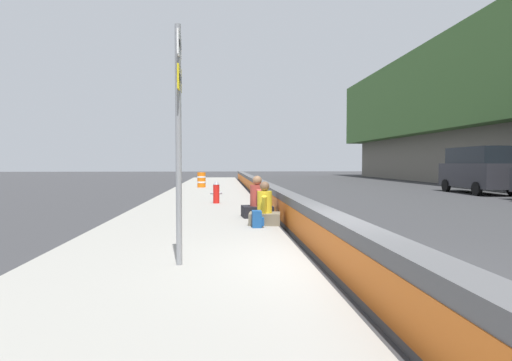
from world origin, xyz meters
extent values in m
plane|color=#353538|center=(0.00, 0.00, 0.00)|extent=(160.00, 160.00, 0.00)
cube|color=gray|center=(0.00, 2.65, 0.07)|extent=(80.00, 4.40, 0.14)
cube|color=#545456|center=(0.00, 0.00, 0.42)|extent=(76.00, 0.44, 0.85)
cube|color=orange|center=(0.00, 0.23, 0.38)|extent=(74.48, 0.01, 0.54)
cylinder|color=gray|center=(0.03, 2.47, 1.94)|extent=(0.09, 0.09, 3.60)
cube|color=white|center=(0.03, 2.45, 3.44)|extent=(0.44, 0.02, 0.36)
cube|color=black|center=(0.03, 2.44, 3.44)|extent=(0.30, 0.01, 0.10)
cube|color=yellow|center=(0.03, 2.45, 2.94)|extent=(0.44, 0.02, 0.36)
cube|color=black|center=(0.03, 2.44, 2.94)|extent=(0.30, 0.01, 0.10)
cylinder|color=red|center=(10.04, 2.05, 0.50)|extent=(0.24, 0.24, 0.72)
cone|color=gray|center=(10.04, 2.05, 0.94)|extent=(0.26, 0.26, 0.16)
cylinder|color=gray|center=(10.04, 1.88, 0.54)|extent=(0.10, 0.12, 0.10)
cylinder|color=gray|center=(10.04, 2.22, 0.54)|extent=(0.10, 0.12, 0.10)
cube|color=#706651|center=(4.23, 0.76, 0.29)|extent=(0.75, 0.85, 0.29)
cylinder|color=gold|center=(4.23, 0.76, 0.70)|extent=(0.37, 0.37, 0.55)
sphere|color=brown|center=(4.23, 0.76, 1.10)|extent=(0.24, 0.24, 0.24)
cylinder|color=gold|center=(4.43, 0.73, 0.65)|extent=(0.30, 0.16, 0.48)
cylinder|color=gold|center=(4.03, 0.79, 0.65)|extent=(0.30, 0.16, 0.48)
cube|color=black|center=(5.73, 0.82, 0.30)|extent=(0.79, 0.91, 0.32)
cylinder|color=#AD3D33|center=(5.73, 0.82, 0.76)|extent=(0.40, 0.40, 0.60)
sphere|color=#8E6647|center=(5.73, 0.82, 1.19)|extent=(0.26, 0.26, 0.26)
cylinder|color=#AD3D33|center=(5.95, 0.84, 0.70)|extent=(0.32, 0.17, 0.53)
cylinder|color=#AD3D33|center=(5.50, 0.80, 0.70)|extent=(0.32, 0.17, 0.53)
cube|color=navy|center=(3.75, 1.00, 0.34)|extent=(0.32, 0.22, 0.40)
cube|color=navy|center=(3.75, 0.86, 0.28)|extent=(0.22, 0.06, 0.20)
cylinder|color=orange|center=(21.00, 3.13, 0.61)|extent=(0.52, 0.52, 0.95)
cylinder|color=white|center=(21.00, 3.13, 0.80)|extent=(0.54, 0.54, 0.10)
cylinder|color=white|center=(21.00, 3.13, 0.47)|extent=(0.54, 0.54, 0.10)
cube|color=#28282D|center=(16.23, -12.22, 1.01)|extent=(5.17, 2.14, 1.30)
cube|color=black|center=(16.13, -12.21, 2.11)|extent=(4.16, 1.91, 0.90)
cylinder|color=black|center=(17.90, -11.34, 0.36)|extent=(0.73, 0.25, 0.72)
cylinder|color=black|center=(17.83, -13.22, 0.36)|extent=(0.73, 0.25, 0.72)
cylinder|color=black|center=(14.63, -11.22, 0.36)|extent=(0.73, 0.25, 0.72)
cylinder|color=black|center=(14.56, -13.10, 0.36)|extent=(0.73, 0.25, 0.72)
camera|label=1|loc=(-6.53, 1.82, 1.68)|focal=30.32mm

